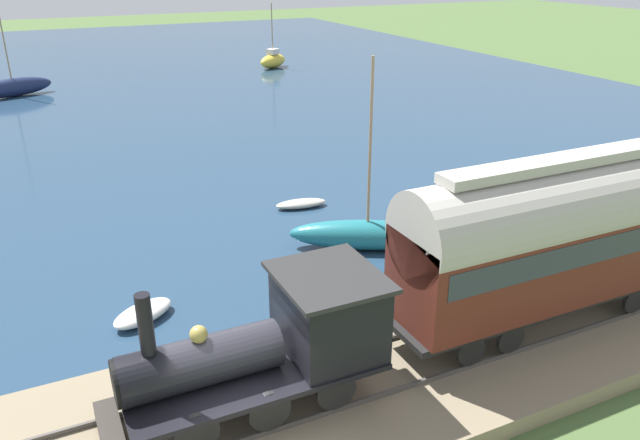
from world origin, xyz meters
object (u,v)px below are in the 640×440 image
Objects in this scene: steam_locomotive at (280,336)px; sailboat_teal at (367,234)px; rowboat_off_pier at (301,204)px; passenger_coach at (561,230)px; rowboat_mid_harbor at (143,313)px; sailboat_navy at (13,87)px; sailboat_yellow at (273,60)px.

sailboat_teal reaches higher than steam_locomotive.
sailboat_teal is at bearing -164.80° from rowboat_off_pier.
passenger_coach reaches higher than rowboat_mid_harbor.
steam_locomotive is at bearing 90.00° from passenger_coach.
rowboat_off_pier is at bearing 177.41° from sailboat_navy.
rowboat_mid_harbor is (5.28, 9.68, -2.79)m from passenger_coach.
passenger_coach is at bearing -136.60° from sailboat_teal.
rowboat_mid_harbor is (-37.03, 18.48, -0.45)m from sailboat_yellow.
passenger_coach is 1.43× the size of sailboat_teal.
steam_locomotive is 2.89× the size of rowboat_mid_harbor.
sailboat_navy is (39.02, 4.61, -1.40)m from steam_locomotive.
sailboat_teal reaches higher than passenger_coach.
sailboat_teal is at bearing -41.68° from steam_locomotive.
rowboat_mid_harbor is (-5.74, 7.35, 0.05)m from rowboat_off_pier.
sailboat_navy is 34.08m from sailboat_teal.
passenger_coach is at bearing 175.33° from sailboat_navy.
sailboat_teal is 8.00m from rowboat_mid_harbor.
passenger_coach is (0.00, -7.65, 0.94)m from steam_locomotive.
steam_locomotive is at bearing 173.12° from rowboat_mid_harbor.
sailboat_teal is (-32.44, -10.46, -0.13)m from sailboat_navy.
rowboat_off_pier is (-28.00, -9.93, -0.51)m from sailboat_navy.
sailboat_navy is 3.70× the size of rowboat_off_pier.
sailboat_navy is at bearing 27.89° from rowboat_off_pier.
rowboat_mid_harbor is at bearing 162.26° from sailboat_navy.
rowboat_off_pier is 9.33m from rowboat_mid_harbor.
rowboat_mid_harbor is at bearing 61.40° from passenger_coach.
sailboat_teal is (6.58, 1.80, -2.46)m from passenger_coach.
sailboat_teal is 37.27m from sailboat_yellow.
sailboat_teal is (6.58, -5.86, -1.52)m from steam_locomotive.
rowboat_off_pier is (11.02, 2.33, -2.84)m from passenger_coach.
sailboat_teal is 1.20× the size of sailboat_yellow.
rowboat_mid_harbor reaches higher than rowboat_off_pier.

